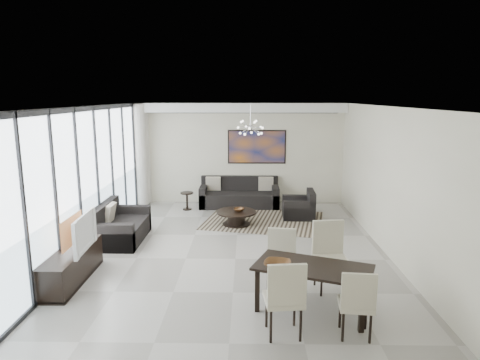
{
  "coord_description": "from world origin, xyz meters",
  "views": [
    {
      "loc": [
        0.22,
        -7.81,
        3.1
      ],
      "look_at": [
        0.06,
        1.56,
        1.25
      ],
      "focal_mm": 32.0,
      "sensor_mm": 36.0,
      "label": 1
    }
  ],
  "objects_px": {
    "coffee_table": "(236,217)",
    "television": "(79,233)",
    "tv_console": "(71,266)",
    "dining_table": "(313,272)",
    "sofa_main": "(239,196)"
  },
  "relations": [
    {
      "from": "sofa_main",
      "to": "tv_console",
      "type": "distance_m",
      "value": 5.82
    },
    {
      "from": "television",
      "to": "dining_table",
      "type": "height_order",
      "value": "television"
    },
    {
      "from": "tv_console",
      "to": "dining_table",
      "type": "relative_size",
      "value": 0.95
    },
    {
      "from": "coffee_table",
      "to": "television",
      "type": "height_order",
      "value": "television"
    },
    {
      "from": "coffee_table",
      "to": "television",
      "type": "bearing_deg",
      "value": -128.25
    },
    {
      "from": "coffee_table",
      "to": "tv_console",
      "type": "bearing_deg",
      "value": -129.6
    },
    {
      "from": "sofa_main",
      "to": "television",
      "type": "relative_size",
      "value": 2.1
    },
    {
      "from": "television",
      "to": "dining_table",
      "type": "distance_m",
      "value": 3.91
    },
    {
      "from": "tv_console",
      "to": "dining_table",
      "type": "bearing_deg",
      "value": -13.51
    },
    {
      "from": "sofa_main",
      "to": "dining_table",
      "type": "xyz_separation_m",
      "value": [
        1.18,
        -6.07,
        0.33
      ]
    },
    {
      "from": "sofa_main",
      "to": "coffee_table",
      "type": "bearing_deg",
      "value": -91.3
    },
    {
      "from": "coffee_table",
      "to": "dining_table",
      "type": "relative_size",
      "value": 0.53
    },
    {
      "from": "television",
      "to": "tv_console",
      "type": "bearing_deg",
      "value": 101.4
    },
    {
      "from": "tv_console",
      "to": "dining_table",
      "type": "distance_m",
      "value": 4.06
    },
    {
      "from": "sofa_main",
      "to": "dining_table",
      "type": "bearing_deg",
      "value": -79.04
    }
  ]
}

